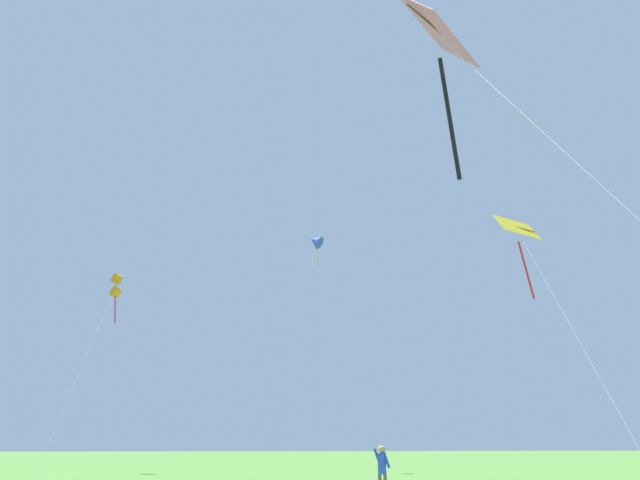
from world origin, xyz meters
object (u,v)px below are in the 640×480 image
at_px(kite_blue_delta, 315,241).
at_px(kite_yellow_diamond, 521,243).
at_px(kite_pink_low, 444,61).
at_px(kite_orange_box, 116,287).
at_px(person_with_spool, 382,468).

relative_size(kite_blue_delta, kite_yellow_diamond, 1.32).
height_order(kite_blue_delta, kite_yellow_diamond, kite_blue_delta).
bearing_deg(kite_yellow_diamond, kite_blue_delta, 112.51).
height_order(kite_pink_low, kite_yellow_diamond, kite_yellow_diamond).
bearing_deg(kite_pink_low, kite_yellow_diamond, 58.02).
distance_m(kite_blue_delta, kite_yellow_diamond, 19.74).
relative_size(kite_pink_low, kite_yellow_diamond, 0.95).
distance_m(kite_pink_low, kite_blue_delta, 34.01).
bearing_deg(kite_orange_box, person_with_spool, -65.97).
xyz_separation_m(kite_pink_low, kite_yellow_diamond, (9.85, 15.77, 0.82)).
bearing_deg(kite_blue_delta, kite_yellow_diamond, -67.49).
bearing_deg(kite_orange_box, kite_yellow_diamond, -40.49).
relative_size(kite_orange_box, kite_blue_delta, 0.79).
bearing_deg(kite_pink_low, kite_blue_delta, 85.64).
xyz_separation_m(kite_pink_low, kite_blue_delta, (2.55, 33.40, 5.90)).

